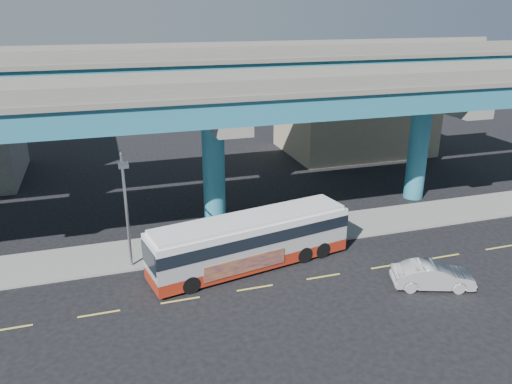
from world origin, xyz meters
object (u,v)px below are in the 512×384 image
object	(u,v)px
transit_bus	(251,239)
stop_sign	(280,216)
sedan	(433,276)
street_lamp	(125,195)

from	to	relation	value
transit_bus	stop_sign	bearing A→B (deg)	28.17
transit_bus	sedan	size ratio (longest dim) A/B	2.70
street_lamp	transit_bus	bearing A→B (deg)	-11.32
transit_bus	sedan	xyz separation A→B (m)	(8.52, -5.20, -0.97)
street_lamp	stop_sign	bearing A→B (deg)	4.46
sedan	transit_bus	bearing A→B (deg)	77.59
sedan	street_lamp	size ratio (longest dim) A/B	0.66
stop_sign	transit_bus	bearing A→B (deg)	-122.38
street_lamp	sedan	bearing A→B (deg)	-23.31
transit_bus	stop_sign	distance (m)	3.24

